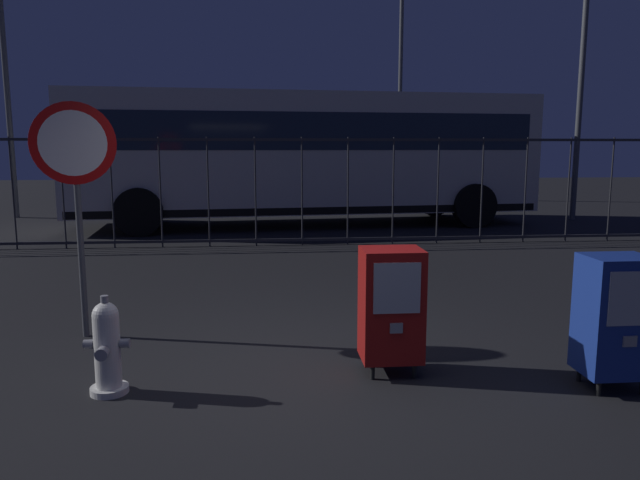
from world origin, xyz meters
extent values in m
plane|color=black|center=(0.00, 0.00, 0.00)|extent=(60.00, 60.00, 0.00)
cylinder|color=silver|center=(-1.41, -0.29, 0.03)|extent=(0.28, 0.28, 0.05)
cylinder|color=silver|center=(-1.41, -0.29, 0.33)|extent=(0.19, 0.19, 0.55)
sphere|color=silver|center=(-1.41, -0.29, 0.60)|extent=(0.19, 0.19, 0.19)
cylinder|color=gray|center=(-1.41, -0.29, 0.72)|extent=(0.06, 0.06, 0.05)
cylinder|color=gray|center=(-1.41, -0.43, 0.35)|extent=(0.09, 0.08, 0.09)
cylinder|color=gray|center=(-1.54, -0.29, 0.38)|extent=(0.07, 0.07, 0.07)
cylinder|color=gray|center=(-1.28, -0.29, 0.38)|extent=(0.07, 0.07, 0.07)
cylinder|color=black|center=(2.20, -0.67, 0.06)|extent=(0.04, 0.04, 0.12)
cylinder|color=black|center=(2.20, -0.39, 0.06)|extent=(0.04, 0.04, 0.12)
cylinder|color=black|center=(2.53, -0.39, 0.06)|extent=(0.04, 0.04, 0.12)
cube|color=navy|center=(2.36, -0.53, 0.57)|extent=(0.48, 0.40, 0.90)
cube|color=#B2B7BF|center=(2.36, -0.73, 0.75)|extent=(0.36, 0.01, 0.40)
cube|color=gray|center=(2.36, -0.74, 0.43)|extent=(0.10, 0.02, 0.08)
cylinder|color=black|center=(0.59, -0.21, 0.06)|extent=(0.04, 0.04, 0.12)
cylinder|color=black|center=(0.93, -0.21, 0.06)|extent=(0.04, 0.04, 0.12)
cylinder|color=black|center=(0.59, 0.07, 0.06)|extent=(0.04, 0.04, 0.12)
cylinder|color=black|center=(0.93, 0.07, 0.06)|extent=(0.04, 0.04, 0.12)
cube|color=#9E1411|center=(0.76, -0.07, 0.57)|extent=(0.48, 0.40, 0.90)
cube|color=#B2B7BF|center=(0.76, -0.27, 0.75)|extent=(0.36, 0.01, 0.40)
cube|color=gray|center=(0.76, -0.28, 0.43)|extent=(0.10, 0.02, 0.08)
cylinder|color=#4C4F54|center=(-1.99, 1.12, 1.10)|extent=(0.06, 0.06, 2.20)
cylinder|color=red|center=(-1.99, 1.10, 1.85)|extent=(0.71, 0.31, 0.76)
cylinder|color=white|center=(-1.99, 1.08, 1.85)|extent=(0.56, 0.23, 0.60)
cube|color=#2D2D33|center=(0.00, 6.38, 1.95)|extent=(18.00, 0.04, 0.05)
cube|color=#2D2D33|center=(0.00, 6.38, 0.10)|extent=(18.00, 0.04, 0.05)
cylinder|color=#2D2D33|center=(-4.71, 6.38, 1.00)|extent=(0.03, 0.03, 2.00)
cylinder|color=#2D2D33|center=(-3.86, 6.38, 1.00)|extent=(0.03, 0.03, 2.00)
cylinder|color=#2D2D33|center=(-3.00, 6.38, 1.00)|extent=(0.03, 0.03, 2.00)
cylinder|color=#2D2D33|center=(-2.14, 6.38, 1.00)|extent=(0.03, 0.03, 2.00)
cylinder|color=#2D2D33|center=(-1.29, 6.38, 1.00)|extent=(0.03, 0.03, 2.00)
cylinder|color=#2D2D33|center=(-0.43, 6.38, 1.00)|extent=(0.03, 0.03, 2.00)
cylinder|color=#2D2D33|center=(0.43, 6.38, 1.00)|extent=(0.03, 0.03, 2.00)
cylinder|color=#2D2D33|center=(1.29, 6.38, 1.00)|extent=(0.03, 0.03, 2.00)
cylinder|color=#2D2D33|center=(2.14, 6.38, 1.00)|extent=(0.03, 0.03, 2.00)
cylinder|color=#2D2D33|center=(3.00, 6.38, 1.00)|extent=(0.03, 0.03, 2.00)
cylinder|color=#2D2D33|center=(3.86, 6.38, 1.00)|extent=(0.03, 0.03, 2.00)
cylinder|color=#2D2D33|center=(4.71, 6.38, 1.00)|extent=(0.03, 0.03, 2.00)
cylinder|color=#2D2D33|center=(5.57, 6.38, 1.00)|extent=(0.03, 0.03, 2.00)
cylinder|color=#2D2D33|center=(6.43, 6.38, 1.00)|extent=(0.03, 0.03, 2.00)
cube|color=beige|center=(0.69, 9.38, 1.67)|extent=(10.69, 3.47, 2.65)
cube|color=#1E2838|center=(0.69, 9.38, 2.15)|extent=(10.06, 3.43, 0.80)
cube|color=black|center=(0.69, 9.38, 0.45)|extent=(10.48, 3.46, 0.16)
cylinder|color=black|center=(4.47, 8.48, 0.50)|extent=(1.02, 0.37, 1.00)
cylinder|color=black|center=(4.24, 10.97, 0.50)|extent=(1.02, 0.37, 1.00)
cylinder|color=black|center=(-2.85, 7.79, 0.50)|extent=(1.02, 0.37, 1.00)
cylinder|color=black|center=(-3.08, 10.28, 0.50)|extent=(1.02, 0.37, 1.00)
cylinder|color=#4C4F54|center=(4.40, 16.06, 4.02)|extent=(0.14, 0.14, 8.03)
cylinder|color=#4C4F54|center=(7.50, 9.77, 3.59)|extent=(0.14, 0.14, 7.17)
cylinder|color=#4C4F54|center=(-6.72, 11.44, 4.09)|extent=(0.14, 0.14, 8.19)
camera|label=1|loc=(-0.22, -4.64, 1.81)|focal=33.48mm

